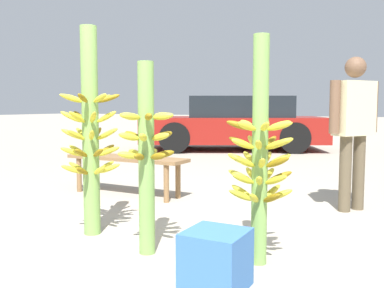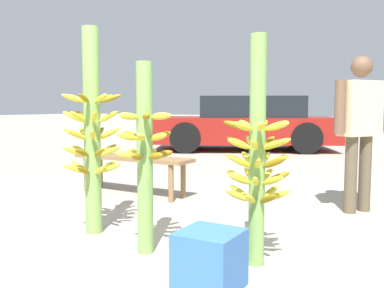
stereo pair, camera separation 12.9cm
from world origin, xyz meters
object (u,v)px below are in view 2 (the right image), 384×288
at_px(banana_stalk_right, 257,155).
at_px(vendor_person, 360,121).
at_px(parked_car, 245,124).
at_px(produce_crate, 210,260).
at_px(banana_stalk_left, 92,132).
at_px(market_bench, 133,162).
at_px(banana_stalk_center, 145,153).

relative_size(banana_stalk_right, vendor_person, 0.99).
relative_size(parked_car, produce_crate, 13.50).
xyz_separation_m(parked_car, produce_crate, (2.92, -7.28, -0.46)).
xyz_separation_m(banana_stalk_right, parked_car, (-3.01, 6.79, -0.10)).
xyz_separation_m(vendor_person, produce_crate, (-0.42, -2.33, -0.74)).
distance_m(banana_stalk_left, parked_car, 6.98).
distance_m(parked_car, produce_crate, 7.86).
height_order(vendor_person, market_bench, vendor_person).
bearing_deg(market_bench, produce_crate, -42.54).
distance_m(vendor_person, market_bench, 2.56).
xyz_separation_m(banana_stalk_right, produce_crate, (-0.09, -0.50, -0.56)).
bearing_deg(parked_car, market_bench, 162.35).
xyz_separation_m(vendor_person, market_bench, (-2.46, -0.46, -0.52)).
bearing_deg(parked_car, banana_stalk_center, 170.84).
relative_size(banana_stalk_center, market_bench, 0.89).
xyz_separation_m(market_bench, parked_car, (-0.88, 5.41, 0.24)).
relative_size(banana_stalk_right, parked_car, 0.33).
height_order(banana_stalk_left, vendor_person, banana_stalk_left).
distance_m(banana_stalk_right, produce_crate, 0.76).
bearing_deg(banana_stalk_right, market_bench, 147.05).
bearing_deg(banana_stalk_left, market_bench, 116.31).
relative_size(market_bench, parked_car, 0.33).
bearing_deg(banana_stalk_left, produce_crate, -19.68).
height_order(banana_stalk_left, market_bench, banana_stalk_left).
bearing_deg(produce_crate, market_bench, 137.42).
distance_m(banana_stalk_left, produce_crate, 1.58).
xyz_separation_m(banana_stalk_right, vendor_person, (0.34, 1.84, 0.17)).
distance_m(banana_stalk_right, market_bench, 2.55).
bearing_deg(market_bench, banana_stalk_right, -32.92).
xyz_separation_m(banana_stalk_left, market_bench, (-0.69, 1.39, -0.45)).
bearing_deg(banana_stalk_right, vendor_person, 79.65).
relative_size(banana_stalk_right, produce_crate, 4.45).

